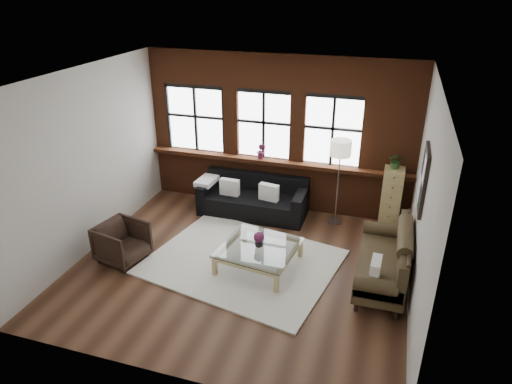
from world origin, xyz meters
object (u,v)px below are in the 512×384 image
(vintage_settee, at_px, (382,256))
(coffee_table, at_px, (259,257))
(vase, at_px, (259,243))
(dark_sofa, at_px, (253,196))
(drawer_chest, at_px, (391,198))
(floor_lamp, at_px, (338,179))
(armchair, at_px, (122,242))

(vintage_settee, bearing_deg, coffee_table, -175.66)
(vase, bearing_deg, dark_sofa, 110.43)
(drawer_chest, height_order, floor_lamp, floor_lamp)
(vintage_settee, relative_size, armchair, 2.48)
(drawer_chest, bearing_deg, vintage_settee, -91.37)
(vase, distance_m, drawer_chest, 2.94)
(vase, relative_size, floor_lamp, 0.08)
(armchair, relative_size, vase, 5.06)
(dark_sofa, relative_size, armchair, 2.89)
(vintage_settee, height_order, floor_lamp, floor_lamp)
(coffee_table, bearing_deg, armchair, -168.27)
(vase, bearing_deg, floor_lamp, 62.54)
(armchair, bearing_deg, vase, -66.05)
(vintage_settee, xyz_separation_m, drawer_chest, (0.05, 1.97, 0.11))
(floor_lamp, bearing_deg, vase, -117.46)
(dark_sofa, xyz_separation_m, coffee_table, (0.68, -1.81, -0.20))
(vintage_settee, xyz_separation_m, coffee_table, (-1.99, -0.15, -0.31))
(vintage_settee, distance_m, coffee_table, 2.02)
(vintage_settee, xyz_separation_m, armchair, (-4.31, -0.63, -0.16))
(vintage_settee, height_order, vase, vintage_settee)
(armchair, bearing_deg, vintage_settee, -69.43)
(drawer_chest, bearing_deg, floor_lamp, -170.64)
(coffee_table, bearing_deg, vintage_settee, 4.34)
(coffee_table, height_order, floor_lamp, floor_lamp)
(vintage_settee, distance_m, armchair, 4.36)
(coffee_table, distance_m, vase, 0.28)
(drawer_chest, bearing_deg, vase, -133.88)
(coffee_table, height_order, drawer_chest, drawer_chest)
(armchair, distance_m, floor_lamp, 4.17)
(vintage_settee, bearing_deg, armchair, -171.65)
(vintage_settee, xyz_separation_m, floor_lamp, (-0.98, 1.80, 0.44))
(dark_sofa, height_order, vintage_settee, vintage_settee)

